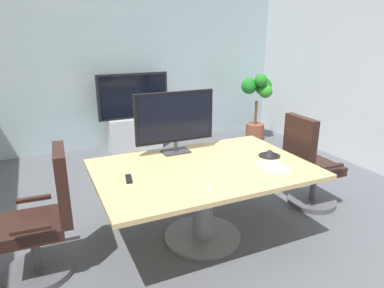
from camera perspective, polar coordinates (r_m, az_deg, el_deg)
The scene contains 12 objects.
ground_plane at distance 3.73m, azimuth 2.92°, elevation -13.64°, with size 7.41×7.41×0.00m, color #515459.
wall_back_glass_partition at distance 6.21m, azimuth -10.96°, elevation 13.03°, with size 5.88×0.10×2.89m, color #9EB2B7.
conference_table at distance 3.30m, azimuth 1.82°, elevation -6.61°, with size 1.98×1.33×0.76m.
office_chair_left at distance 3.14m, azimuth -23.15°, elevation -12.14°, with size 0.61×0.58×1.09m.
office_chair_right at distance 4.18m, azimuth 18.75°, elevation -3.99°, with size 0.60×0.58×1.09m.
tv_monitor at distance 3.51m, azimuth -2.83°, elevation 4.19°, with size 0.84×0.18×0.64m.
wall_display_unit at distance 6.04m, azimuth -9.49°, elevation 3.29°, with size 1.20×0.36×1.31m.
potted_plant at distance 6.53m, azimuth 10.74°, elevation 7.63°, with size 0.61×0.56×1.25m.
conference_phone at distance 3.58m, azimuth 12.70°, elevation -1.48°, with size 0.22×0.22×0.07m.
remote_control at distance 3.00m, azimuth -10.42°, elevation -5.67°, with size 0.05×0.17×0.02m, color black.
whiteboard_marker at distance 2.79m, azimuth 2.71°, elevation -7.19°, with size 0.13×0.02×0.02m, color silver.
paper_notepad at distance 3.30m, azimuth 13.32°, elevation -3.70°, with size 0.21×0.30×0.01m, color white.
Camera 1 is at (-1.49, -2.80, 1.96)m, focal length 32.27 mm.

